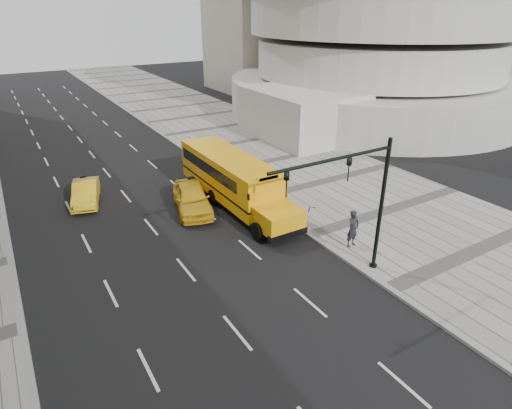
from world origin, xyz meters
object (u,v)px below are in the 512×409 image
taxi_near (192,198)px  pedestrian (353,229)px  school_bus (232,176)px  traffic_signal (359,196)px  taxi_far (86,193)px

taxi_near → pedestrian: size_ratio=2.47×
school_bus → traffic_signal: 10.38m
school_bus → traffic_signal: traffic_signal is taller
taxi_far → school_bus: bearing=-15.8°
taxi_far → traffic_signal: bearing=-44.8°
school_bus → taxi_near: (-2.62, 0.20, -0.94)m
taxi_far → traffic_signal: (8.54, -14.79, 3.41)m
school_bus → taxi_far: size_ratio=2.79×
pedestrian → traffic_signal: bearing=-141.3°
school_bus → pedestrian: size_ratio=5.91×
taxi_far → taxi_near: bearing=-25.6°
taxi_near → traffic_signal: size_ratio=0.76×
taxi_far → pedestrian: bearing=-35.8°
taxi_far → traffic_signal: size_ratio=0.65×
taxi_far → pedestrian: 16.51m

